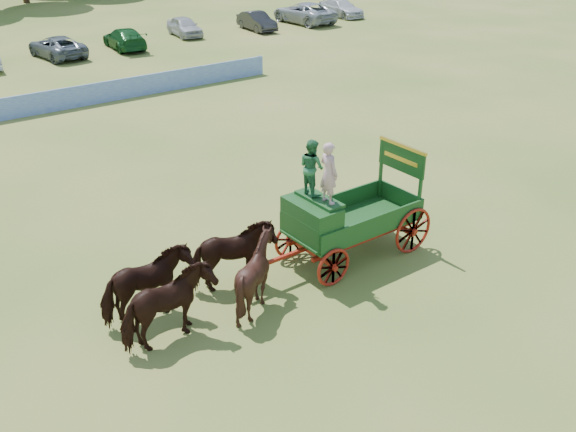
{
  "coord_description": "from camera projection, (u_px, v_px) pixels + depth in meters",
  "views": [
    {
      "loc": [
        -9.02,
        -12.81,
        9.35
      ],
      "look_at": [
        0.57,
        0.1,
        1.3
      ],
      "focal_mm": 40.0,
      "sensor_mm": 36.0,
      "label": 1
    }
  ],
  "objects": [
    {
      "name": "horse_wheel_left",
      "position": [
        256.0,
        274.0,
        15.88
      ],
      "size": [
        1.9,
        1.73,
        1.89
      ],
      "primitive_type": "imported",
      "rotation": [
        0.0,
        0.0,
        1.44
      ],
      "color": "black",
      "rests_on": "ground"
    },
    {
      "name": "horse_wheel_right",
      "position": [
        232.0,
        256.0,
        16.67
      ],
      "size": [
        2.4,
        1.44,
        1.89
      ],
      "primitive_type": "imported",
      "rotation": [
        0.0,
        0.0,
        1.37
      ],
      "color": "black",
      "rests_on": "ground"
    },
    {
      "name": "sponsor_banner",
      "position": [
        36.0,
        104.0,
        30.34
      ],
      "size": [
        26.0,
        0.08,
        1.05
      ],
      "primitive_type": "cube",
      "color": "#2041AE",
      "rests_on": "ground"
    },
    {
      "name": "farm_dray",
      "position": [
        333.0,
        210.0,
        17.54
      ],
      "size": [
        6.0,
        2.0,
        3.81
      ],
      "color": "#9D210F",
      "rests_on": "ground"
    },
    {
      "name": "horse_lead_left",
      "position": [
        168.0,
        308.0,
        14.6
      ],
      "size": [
        2.34,
        1.26,
        1.89
      ],
      "primitive_type": "imported",
      "rotation": [
        0.0,
        0.0,
        1.68
      ],
      "color": "black",
      "rests_on": "ground"
    },
    {
      "name": "horse_lead_right",
      "position": [
        147.0,
        286.0,
        15.39
      ],
      "size": [
        2.26,
        1.07,
        1.89
      ],
      "primitive_type": "imported",
      "rotation": [
        0.0,
        0.0,
        1.59
      ],
      "color": "black",
      "rests_on": "ground"
    },
    {
      "name": "ground",
      "position": [
        274.0,
        263.0,
        18.19
      ],
      "size": [
        160.0,
        160.0,
        0.0
      ],
      "primitive_type": "plane",
      "color": "olive",
      "rests_on": "ground"
    },
    {
      "name": "parked_cars",
      "position": [
        30.0,
        47.0,
        40.71
      ],
      "size": [
        56.74,
        7.15,
        1.64
      ],
      "color": "silver",
      "rests_on": "ground"
    }
  ]
}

